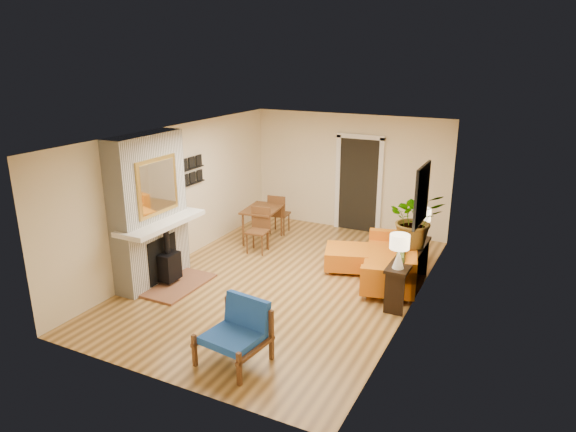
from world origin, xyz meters
name	(u,v)px	position (x,y,z in m)	size (l,w,h in m)	color
room_shell	(366,184)	(0.60, 2.63, 1.24)	(6.50, 6.50, 6.50)	tan
fireplace	(151,214)	(-2.00, -1.00, 1.24)	(1.09, 1.68, 2.60)	white
sofa	(395,261)	(1.73, 0.96, 0.35)	(1.33, 2.20, 0.81)	silver
ottoman	(347,257)	(0.81, 1.03, 0.23)	(0.99, 0.99, 0.40)	silver
blue_chair	(238,329)	(0.58, -2.40, 0.44)	(0.87, 0.86, 0.82)	brown
dining_table	(266,215)	(-1.24, 1.63, 0.59)	(0.84, 1.70, 0.90)	brown
console_table	(409,261)	(2.07, 0.53, 0.58)	(0.34, 1.85, 0.72)	black
lamp_near	(399,247)	(2.07, -0.20, 1.06)	(0.30, 0.30, 0.54)	white
lamp_far	(422,220)	(2.07, 1.31, 1.06)	(0.30, 0.30, 0.54)	white
houseplant	(415,219)	(2.06, 0.83, 1.22)	(0.88, 0.77, 0.98)	#1E5919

